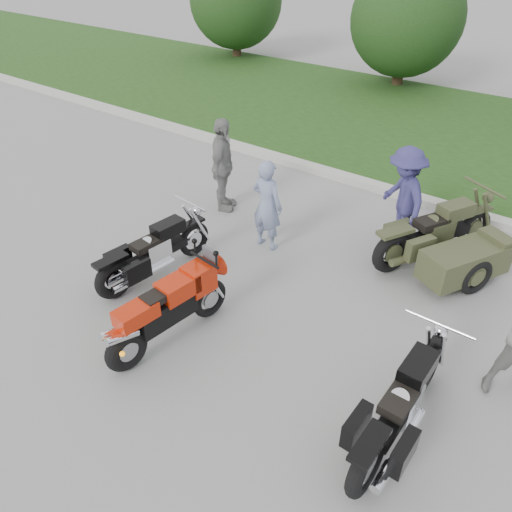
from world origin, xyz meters
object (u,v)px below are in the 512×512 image
Objects in this scene: person_denim at (403,197)px; sportbike_red at (166,309)px; cruiser_sidecar at (450,250)px; cruiser_right at (399,411)px; person_back at (223,166)px; cruiser_left at (151,254)px; person_stripe at (267,205)px.

sportbike_red is at bearing -66.85° from person_denim.
cruiser_sidecar reaches higher than sportbike_red.
cruiser_sidecar is (2.56, 3.89, -0.12)m from sportbike_red.
cruiser_right is 5.88m from person_back.
cruiser_right is at bearing 13.91° from sportbike_red.
cruiser_sidecar is 4.45m from person_back.
person_back is (-1.84, 3.43, 0.36)m from sportbike_red.
cruiser_left is 4.40m from person_denim.
person_stripe is at bearing -138.26° from person_back.
person_stripe is (-2.89, -1.09, 0.36)m from cruiser_sidecar.
person_stripe is 0.91× the size of person_denim.
cruiser_left is 1.21× the size of person_back.
person_back reaches higher than cruiser_sidecar.
cruiser_left is 2.14m from person_stripe.
person_denim is (2.77, 3.39, 0.47)m from cruiser_left.
sportbike_red is 4.58m from person_denim.
person_denim is at bearing 77.99° from sportbike_red.
person_back is at bearing 149.49° from cruiser_right.
person_back is (-1.50, 0.62, 0.11)m from person_stripe.
cruiser_right is 1.26× the size of person_back.
cruiser_right is 3.56m from cruiser_sidecar.
person_back is at bearing -20.18° from person_stripe.
sportbike_red is 0.86× the size of cruiser_sidecar.
person_back is (-5.01, 3.05, 0.47)m from cruiser_right.
cruiser_sidecar is at bearing 44.41° from cruiser_left.
cruiser_right is at bearing -52.36° from cruiser_sidecar.
cruiser_right is 1.43× the size of person_stripe.
person_denim is at bearing 57.49° from cruiser_left.
cruiser_sidecar is (3.84, 2.97, 0.02)m from cruiser_left.
cruiser_right reaches higher than cruiser_left.
sportbike_red is 3.20m from cruiser_right.
person_stripe is (0.95, 1.88, 0.38)m from cruiser_left.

